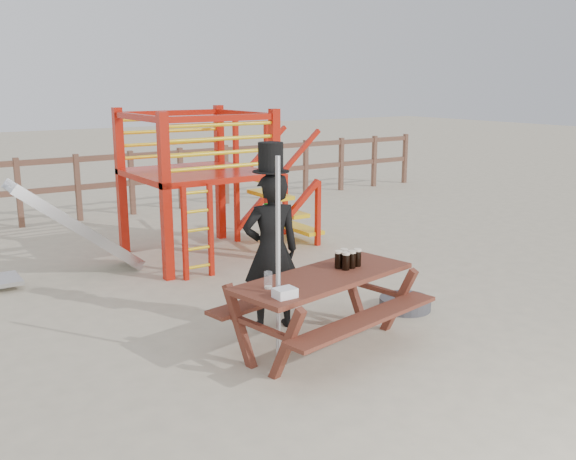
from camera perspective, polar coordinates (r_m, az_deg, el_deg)
The scene contains 10 objects.
ground at distance 6.32m, azimuth 4.98°, elevation -9.81°, with size 60.00×60.00×0.00m, color #C3B698.
back_fence at distance 12.22m, azimuth -15.96°, elevation 4.48°, with size 15.09×0.09×1.20m.
playground_fort at distance 9.06m, azimuth -8.57°, elevation 4.15°, with size 4.71×1.84×2.10m.
picnic_table at distance 6.03m, azimuth 3.18°, elevation -6.40°, with size 2.03×1.58×0.71m.
man_with_hat at distance 6.39m, azimuth -1.50°, elevation -1.52°, with size 0.66×0.52×1.89m.
metal_pole at distance 5.36m, azimuth -0.88°, elevation -3.38°, with size 0.04×0.04×1.87m, color #B2B2B7.
parasol_base at distance 7.23m, azimuth 10.36°, elevation -6.43°, with size 0.57×0.57×0.24m.
paper_bag at distance 5.33m, azimuth -0.28°, elevation -5.61°, with size 0.18×0.14×0.08m, color white.
stout_pints at distance 6.18m, azimuth 5.32°, elevation -2.58°, with size 0.27×0.19×0.17m.
empty_glasses at distance 5.55m, azimuth -1.77°, elevation -4.54°, with size 0.07×0.07×0.15m.
Camera 1 is at (-3.68, -4.52, 2.45)m, focal length 40.00 mm.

